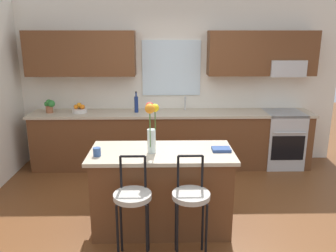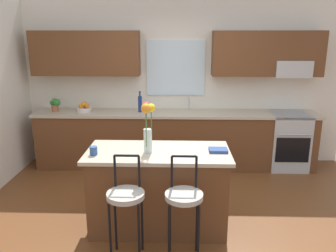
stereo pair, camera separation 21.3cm
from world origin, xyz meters
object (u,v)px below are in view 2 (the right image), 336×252
Objects in this scene: kitchen_island at (158,189)px; bottle_olive_oil at (140,104)px; bar_stool_near at (126,200)px; potted_plant_small at (55,104)px; bar_stool_middle at (184,200)px; fruit_bowl_oranges at (84,108)px; cookbook at (218,150)px; oven_range at (287,141)px; mug_ceramic at (94,151)px; flower_vase at (148,124)px.

bottle_olive_oil is (-0.40, 1.89, 0.59)m from kitchen_island.
potted_plant_small is at bearing 121.56° from bar_stool_near.
fruit_bowl_oranges is (-1.60, 2.48, 0.34)m from bar_stool_middle.
bar_stool_middle is 5.21× the size of cookbook.
cookbook is 0.83× the size of fruit_bowl_oranges.
bar_stool_middle is (0.55, 0.00, 0.00)m from bar_stool_near.
bar_stool_near is at bearing -58.44° from potted_plant_small.
oven_range is 0.88× the size of bar_stool_near.
bar_stool_near is at bearing -48.07° from mug_ceramic.
cookbook is at bearing 5.96° from mug_ceramic.
kitchen_island is at bearing 11.82° from mug_ceramic.
fruit_bowl_oranges is (-1.22, 1.95, -0.27)m from flower_vase.
bar_stool_middle reaches higher than kitchen_island.
bottle_olive_oil is at bearing 82.44° from mug_ceramic.
oven_range is at bearing 36.84° from mug_ceramic.
kitchen_island is 7.82× the size of cookbook.
flower_vase is at bearing -137.66° from oven_range.
bottle_olive_oil is (-0.13, 2.47, 0.42)m from bar_stool_near.
oven_range is at bearing -0.59° from bottle_olive_oil.
mug_ceramic is (-0.95, 0.44, 0.33)m from bar_stool_middle.
bar_stool_near is at bearing -132.95° from oven_range.
flower_vase reaches higher than potted_plant_small.
flower_vase reaches higher than cookbook.
mug_ceramic is 0.38× the size of fruit_bowl_oranges.
cookbook reaches higher than kitchen_island.
bar_stool_near is 0.82m from flower_vase.
bar_stool_near is 11.58× the size of mug_ceramic.
flower_vase is (-0.38, 0.53, 0.61)m from bar_stool_middle.
bottle_olive_oil is at bearing 92.97° from bar_stool_near.
mug_ceramic is (-0.57, -0.08, -0.28)m from flower_vase.
bar_stool_near reaches higher than kitchen_island.
kitchen_island is at bearing 28.51° from flower_vase.
potted_plant_small is (-1.79, 1.89, 0.58)m from kitchen_island.
flower_vase is at bearing -58.03° from fruit_bowl_oranges.
flower_vase is at bearing 72.13° from bar_stool_near.
mug_ceramic is 2.32m from potted_plant_small.
bottle_olive_oil reaches higher than bar_stool_near.
cookbook is (0.38, 0.58, 0.30)m from bar_stool_middle.
bar_stool_middle is 0.89m from flower_vase.
potted_plant_small is at bearing 130.95° from flower_vase.
potted_plant_small is (-3.79, 0.02, 0.58)m from oven_range.
flower_vase reaches higher than fruit_bowl_oranges.
flower_vase is 2.27× the size of fruit_bowl_oranges.
flower_vase is 2.51× the size of potted_plant_small.
fruit_bowl_oranges is 1.11× the size of potted_plant_small.
cookbook is at bearing -0.23° from kitchen_island.
bar_stool_middle is at bearing -64.76° from kitchen_island.
oven_range is 0.88× the size of bar_stool_middle.
kitchen_island is 6.52× the size of fruit_bowl_oranges.
bottle_olive_oil is (-1.05, 1.89, 0.12)m from cookbook.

